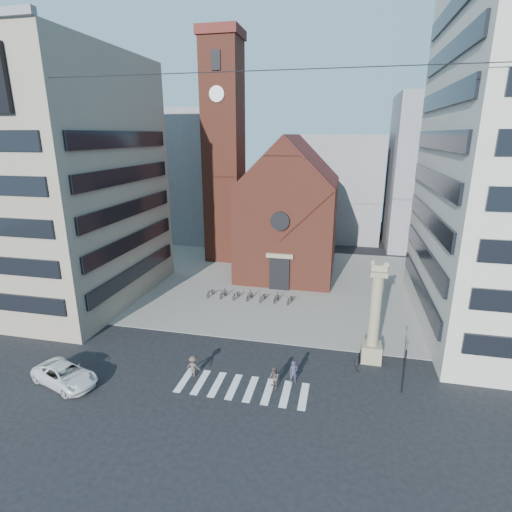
% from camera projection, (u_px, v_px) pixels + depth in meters
% --- Properties ---
extents(ground, '(120.00, 120.00, 0.00)m').
position_uv_depth(ground, '(245.00, 365.00, 32.44)').
color(ground, black).
rests_on(ground, ground).
extents(piazza, '(46.00, 30.00, 0.05)m').
position_uv_depth(piazza, '(282.00, 283.00, 50.17)').
color(piazza, gray).
rests_on(piazza, ground).
extents(zebra_crossing, '(10.20, 3.20, 0.01)m').
position_uv_depth(zebra_crossing, '(242.00, 388.00, 29.53)').
color(zebra_crossing, white).
rests_on(zebra_crossing, ground).
extents(church, '(12.00, 16.65, 18.00)m').
position_uv_depth(church, '(290.00, 212.00, 53.48)').
color(church, brown).
rests_on(church, ground).
extents(campanile, '(5.50, 5.50, 31.20)m').
position_uv_depth(campanile, '(224.00, 151.00, 56.07)').
color(campanile, brown).
rests_on(campanile, ground).
extents(building_left, '(18.00, 20.00, 26.00)m').
position_uv_depth(building_left, '(51.00, 183.00, 43.01)').
color(building_left, gray).
rests_on(building_left, ground).
extents(bg_block_left, '(16.00, 14.00, 22.00)m').
position_uv_depth(bg_block_left, '(190.00, 175.00, 70.75)').
color(bg_block_left, gray).
rests_on(bg_block_left, ground).
extents(bg_block_mid, '(14.00, 12.00, 18.00)m').
position_uv_depth(bg_block_mid, '(340.00, 187.00, 70.55)').
color(bg_block_mid, gray).
rests_on(bg_block_mid, ground).
extents(bg_block_right, '(16.00, 14.00, 24.00)m').
position_uv_depth(bg_block_right, '(443.00, 174.00, 63.52)').
color(bg_block_right, gray).
rests_on(bg_block_right, ground).
extents(lion_column, '(1.63, 1.60, 8.68)m').
position_uv_depth(lion_column, '(374.00, 322.00, 32.13)').
color(lion_column, gray).
rests_on(lion_column, ground).
extents(traffic_light, '(0.13, 0.16, 4.30)m').
position_uv_depth(traffic_light, '(405.00, 365.00, 28.33)').
color(traffic_light, black).
rests_on(traffic_light, ground).
extents(white_car, '(5.89, 4.03, 1.50)m').
position_uv_depth(white_car, '(65.00, 375.00, 29.81)').
color(white_car, white).
rests_on(white_car, ground).
extents(pedestrian_0, '(0.74, 0.60, 1.77)m').
position_uv_depth(pedestrian_0, '(294.00, 372.00, 29.95)').
color(pedestrian_0, '#333245').
rests_on(pedestrian_0, ground).
extents(pedestrian_1, '(1.04, 1.08, 1.75)m').
position_uv_depth(pedestrian_1, '(274.00, 378.00, 29.19)').
color(pedestrian_1, '#4D413D').
rests_on(pedestrian_1, ground).
extents(pedestrian_2, '(0.57, 1.01, 1.63)m').
position_uv_depth(pedestrian_2, '(356.00, 363.00, 31.19)').
color(pedestrian_2, '#292831').
rests_on(pedestrian_2, ground).
extents(pedestrian_3, '(1.14, 0.69, 1.71)m').
position_uv_depth(pedestrian_3, '(193.00, 366.00, 30.73)').
color(pedestrian_3, '#4A3931').
rests_on(pedestrian_3, ground).
extents(scooter_0, '(1.02, 1.89, 0.94)m').
position_uv_depth(scooter_0, '(211.00, 292.00, 46.00)').
color(scooter_0, black).
rests_on(scooter_0, piazza).
extents(scooter_1, '(0.88, 1.81, 1.05)m').
position_uv_depth(scooter_1, '(224.00, 293.00, 45.66)').
color(scooter_1, black).
rests_on(scooter_1, piazza).
extents(scooter_2, '(1.02, 1.89, 0.94)m').
position_uv_depth(scooter_2, '(236.00, 295.00, 45.35)').
color(scooter_2, black).
rests_on(scooter_2, piazza).
extents(scooter_3, '(0.88, 1.81, 1.05)m').
position_uv_depth(scooter_3, '(250.00, 295.00, 45.01)').
color(scooter_3, black).
rests_on(scooter_3, piazza).
extents(scooter_4, '(1.02, 1.89, 0.94)m').
position_uv_depth(scooter_4, '(263.00, 297.00, 44.71)').
color(scooter_4, black).
rests_on(scooter_4, piazza).
extents(scooter_5, '(0.88, 1.81, 1.05)m').
position_uv_depth(scooter_5, '(276.00, 298.00, 44.37)').
color(scooter_5, black).
rests_on(scooter_5, piazza).
extents(scooter_6, '(1.02, 1.89, 0.94)m').
position_uv_depth(scooter_6, '(290.00, 299.00, 44.06)').
color(scooter_6, black).
rests_on(scooter_6, piazza).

